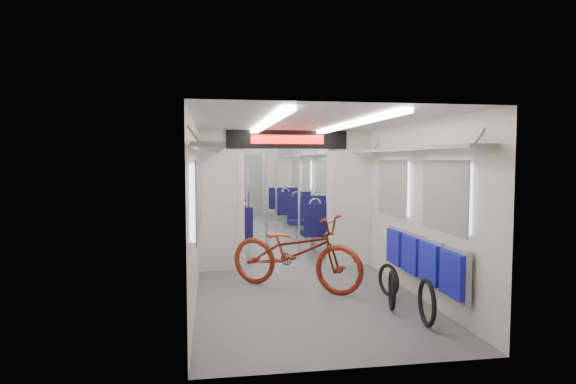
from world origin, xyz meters
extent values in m
plane|color=#515456|center=(0.00, 0.00, 0.00)|extent=(12.00, 12.00, 0.00)
cube|color=beige|center=(-1.45, 0.00, 1.15)|extent=(0.02, 12.00, 2.30)
cube|color=beige|center=(1.45, 0.00, 1.15)|extent=(0.02, 12.00, 2.30)
cube|color=beige|center=(0.00, 6.00, 1.15)|extent=(2.90, 0.02, 2.30)
cube|color=beige|center=(0.00, -6.00, 1.15)|extent=(2.90, 0.02, 2.30)
cube|color=silver|center=(0.00, 0.00, 2.30)|extent=(2.90, 12.00, 0.02)
cube|color=white|center=(-0.55, 0.00, 2.27)|extent=(0.12, 11.40, 0.04)
cube|color=white|center=(0.55, 0.00, 2.27)|extent=(0.12, 11.40, 0.04)
cube|color=beige|center=(-1.12, -2.00, 1.00)|extent=(0.65, 0.18, 2.00)
cube|color=beige|center=(1.12, -2.00, 1.00)|extent=(0.65, 0.18, 2.00)
cube|color=beige|center=(0.00, -2.00, 2.15)|extent=(2.90, 0.18, 0.30)
cylinder|color=beige|center=(-0.80, -2.00, 1.00)|extent=(0.20, 0.20, 2.00)
cylinder|color=beige|center=(0.80, -2.00, 1.00)|extent=(0.20, 0.20, 2.00)
cube|color=black|center=(0.00, -2.11, 2.15)|extent=(2.00, 0.03, 0.30)
cube|color=#FF0C07|center=(0.00, -2.13, 2.15)|extent=(1.20, 0.02, 0.14)
cube|color=silver|center=(-1.42, -4.80, 1.40)|extent=(0.04, 1.00, 0.75)
cube|color=silver|center=(1.42, -4.80, 1.40)|extent=(0.04, 1.00, 0.75)
cube|color=silver|center=(-1.42, -3.20, 1.40)|extent=(0.04, 1.00, 0.75)
cube|color=silver|center=(1.42, -3.20, 1.40)|extent=(0.04, 1.00, 0.75)
cube|color=silver|center=(-1.42, -0.50, 1.40)|extent=(0.04, 1.00, 0.75)
cube|color=silver|center=(1.42, -0.50, 1.40)|extent=(0.04, 1.00, 0.75)
cube|color=silver|center=(-1.42, 1.40, 1.40)|extent=(0.04, 1.00, 0.75)
cube|color=silver|center=(1.42, 1.40, 1.40)|extent=(0.04, 1.00, 0.75)
cube|color=silver|center=(-1.42, 3.30, 1.40)|extent=(0.04, 1.00, 0.75)
cube|color=silver|center=(1.42, 3.30, 1.40)|extent=(0.04, 1.00, 0.75)
cube|color=silver|center=(-1.42, 5.10, 1.40)|extent=(0.04, 1.00, 0.75)
cube|color=silver|center=(1.42, 5.10, 1.40)|extent=(0.04, 1.00, 0.75)
cube|color=gray|center=(-1.27, -4.00, 1.95)|extent=(0.30, 3.60, 0.04)
cube|color=gray|center=(1.27, -4.00, 1.95)|extent=(0.30, 3.60, 0.04)
cube|color=gray|center=(-1.27, 2.00, 1.95)|extent=(0.30, 7.60, 0.04)
cube|color=gray|center=(1.27, 2.00, 1.95)|extent=(0.30, 7.60, 0.04)
cube|color=gray|center=(0.00, 5.94, 1.00)|extent=(0.90, 0.05, 2.00)
imported|color=maroon|center=(-0.09, -3.37, 0.53)|extent=(2.04, 1.75, 1.06)
cube|color=gray|center=(1.38, -5.15, 0.58)|extent=(0.06, 0.50, 0.57)
cube|color=#101199|center=(1.32, -5.15, 0.58)|extent=(0.06, 0.46, 0.48)
cube|color=gray|center=(1.38, -4.60, 0.58)|extent=(0.06, 0.50, 0.57)
cube|color=#101199|center=(1.32, -4.60, 0.58)|extent=(0.06, 0.46, 0.48)
cube|color=gray|center=(1.38, -4.05, 0.58)|extent=(0.06, 0.50, 0.57)
cube|color=#101199|center=(1.32, -4.05, 0.58)|extent=(0.06, 0.46, 0.48)
cube|color=gray|center=(1.38, -3.50, 0.58)|extent=(0.06, 0.50, 0.57)
cube|color=#101199|center=(1.32, -3.50, 0.58)|extent=(0.06, 0.46, 0.48)
torus|color=black|center=(1.06, -5.10, 0.24)|extent=(0.11, 0.53, 0.53)
torus|color=black|center=(0.90, -4.48, 0.22)|extent=(0.18, 0.48, 0.48)
torus|color=black|center=(1.07, -3.93, 0.19)|extent=(0.16, 0.44, 0.44)
cube|color=#0E0C38|center=(-0.70, -1.04, 0.40)|extent=(0.41, 0.38, 0.10)
cylinder|color=gray|center=(-0.70, -1.04, 0.17)|extent=(0.10, 0.10, 0.35)
cube|color=#0E0C38|center=(-0.70, -1.20, 0.70)|extent=(0.41, 0.07, 0.50)
torus|color=silver|center=(-0.70, -1.20, 0.95)|extent=(0.21, 0.03, 0.21)
cube|color=#0E0C38|center=(-0.70, 0.50, 0.40)|extent=(0.41, 0.38, 0.10)
cylinder|color=gray|center=(-0.70, 0.50, 0.17)|extent=(0.10, 0.10, 0.35)
cube|color=#0E0C38|center=(-0.70, 0.66, 0.70)|extent=(0.41, 0.07, 0.50)
torus|color=silver|center=(-0.70, 0.66, 0.95)|extent=(0.21, 0.03, 0.21)
cube|color=#0E0C38|center=(-1.17, -1.04, 0.40)|extent=(0.41, 0.38, 0.10)
cylinder|color=gray|center=(-1.17, -1.04, 0.17)|extent=(0.10, 0.10, 0.35)
cube|color=#0E0C38|center=(-1.17, -1.20, 0.70)|extent=(0.41, 0.07, 0.50)
torus|color=silver|center=(-1.17, -1.20, 0.95)|extent=(0.21, 0.03, 0.21)
cube|color=#0E0C38|center=(-1.17, 0.50, 0.40)|extent=(0.41, 0.38, 0.10)
cylinder|color=gray|center=(-1.17, 0.50, 0.17)|extent=(0.10, 0.10, 0.35)
cube|color=#0E0C38|center=(-1.17, 0.66, 0.70)|extent=(0.41, 0.07, 0.50)
torus|color=silver|center=(-1.17, 0.66, 0.95)|extent=(0.21, 0.03, 0.21)
cube|color=#0E0C38|center=(0.70, -0.90, 0.40)|extent=(0.44, 0.41, 0.10)
cylinder|color=gray|center=(0.70, -0.90, 0.17)|extent=(0.10, 0.10, 0.35)
cube|color=#0E0C38|center=(0.70, -1.07, 0.72)|extent=(0.44, 0.08, 0.54)
torus|color=silver|center=(0.70, -1.07, 0.99)|extent=(0.22, 0.03, 0.22)
cube|color=#0E0C38|center=(0.70, 0.75, 0.40)|extent=(0.44, 0.41, 0.10)
cylinder|color=gray|center=(0.70, 0.75, 0.17)|extent=(0.10, 0.10, 0.35)
cube|color=#0E0C38|center=(0.70, 0.92, 0.72)|extent=(0.44, 0.08, 0.54)
torus|color=silver|center=(0.70, 0.92, 0.99)|extent=(0.22, 0.03, 0.22)
cube|color=#0E0C38|center=(1.17, -0.90, 0.40)|extent=(0.44, 0.41, 0.10)
cylinder|color=gray|center=(1.17, -0.90, 0.17)|extent=(0.10, 0.10, 0.35)
cube|color=#0E0C38|center=(1.17, -1.07, 0.72)|extent=(0.44, 0.08, 0.54)
torus|color=silver|center=(1.17, -1.07, 0.99)|extent=(0.22, 0.03, 0.22)
cube|color=#0E0C38|center=(1.17, 0.75, 0.40)|extent=(0.44, 0.41, 0.10)
cylinder|color=gray|center=(1.17, 0.75, 0.17)|extent=(0.10, 0.10, 0.35)
cube|color=#0E0C38|center=(1.17, 0.92, 0.72)|extent=(0.44, 0.08, 0.54)
torus|color=silver|center=(1.17, 0.92, 0.99)|extent=(0.22, 0.03, 0.22)
cube|color=#0E0C38|center=(-0.70, 2.36, 0.40)|extent=(0.42, 0.39, 0.10)
cylinder|color=gray|center=(-0.70, 2.36, 0.17)|extent=(0.10, 0.10, 0.35)
cube|color=#0E0C38|center=(-0.70, 2.20, 0.71)|extent=(0.42, 0.07, 0.51)
torus|color=silver|center=(-0.70, 2.20, 0.96)|extent=(0.21, 0.03, 0.21)
cube|color=#0E0C38|center=(-0.70, 3.94, 0.40)|extent=(0.42, 0.39, 0.10)
cylinder|color=gray|center=(-0.70, 3.94, 0.17)|extent=(0.10, 0.10, 0.35)
cube|color=#0E0C38|center=(-0.70, 4.10, 0.71)|extent=(0.42, 0.07, 0.51)
torus|color=silver|center=(-0.70, 4.10, 0.96)|extent=(0.21, 0.03, 0.21)
cube|color=#0E0C38|center=(-1.17, 2.36, 0.40)|extent=(0.42, 0.39, 0.10)
cylinder|color=gray|center=(-1.17, 2.36, 0.17)|extent=(0.10, 0.10, 0.35)
cube|color=#0E0C38|center=(-1.17, 2.20, 0.71)|extent=(0.42, 0.07, 0.51)
torus|color=silver|center=(-1.17, 2.20, 0.96)|extent=(0.21, 0.03, 0.21)
cube|color=#0E0C38|center=(-1.17, 3.94, 0.40)|extent=(0.42, 0.39, 0.10)
cylinder|color=gray|center=(-1.17, 3.94, 0.17)|extent=(0.10, 0.10, 0.35)
cube|color=#0E0C38|center=(-1.17, 4.10, 0.71)|extent=(0.42, 0.07, 0.51)
torus|color=silver|center=(-1.17, 4.10, 0.96)|extent=(0.21, 0.03, 0.21)
cube|color=#0E0C38|center=(0.70, 2.79, 0.40)|extent=(0.43, 0.40, 0.10)
cylinder|color=gray|center=(0.70, 2.79, 0.17)|extent=(0.10, 0.10, 0.35)
cube|color=#0E0C38|center=(0.70, 2.63, 0.71)|extent=(0.43, 0.08, 0.52)
torus|color=silver|center=(0.70, 2.63, 0.97)|extent=(0.22, 0.03, 0.22)
cube|color=#0E0C38|center=(0.70, 4.40, 0.40)|extent=(0.43, 0.40, 0.10)
cylinder|color=gray|center=(0.70, 4.40, 0.17)|extent=(0.10, 0.10, 0.35)
cube|color=#0E0C38|center=(0.70, 4.56, 0.71)|extent=(0.43, 0.08, 0.52)
torus|color=silver|center=(0.70, 4.56, 0.97)|extent=(0.22, 0.03, 0.22)
cube|color=#0E0C38|center=(1.17, 2.79, 0.40)|extent=(0.43, 0.40, 0.10)
cylinder|color=gray|center=(1.17, 2.79, 0.17)|extent=(0.10, 0.10, 0.35)
cube|color=#0E0C38|center=(1.17, 2.63, 0.71)|extent=(0.43, 0.08, 0.52)
torus|color=silver|center=(1.17, 2.63, 0.97)|extent=(0.22, 0.03, 0.22)
cube|color=#0E0C38|center=(1.17, 4.40, 0.40)|extent=(0.43, 0.40, 0.10)
cylinder|color=gray|center=(1.17, 4.40, 0.17)|extent=(0.10, 0.10, 0.35)
cube|color=#0E0C38|center=(1.17, 4.56, 0.71)|extent=(0.43, 0.08, 0.52)
torus|color=silver|center=(1.17, 4.56, 0.97)|extent=(0.22, 0.03, 0.22)
cylinder|color=silver|center=(-0.24, -1.11, 1.15)|extent=(0.04, 0.04, 2.30)
cylinder|color=silver|center=(0.31, -1.47, 1.15)|extent=(0.04, 0.04, 2.30)
cylinder|color=silver|center=(-0.35, 1.68, 1.15)|extent=(0.04, 0.04, 2.30)
cylinder|color=silver|center=(0.36, 1.95, 1.15)|extent=(0.04, 0.04, 2.30)
camera|label=1|loc=(-1.25, -9.94, 1.81)|focal=30.00mm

